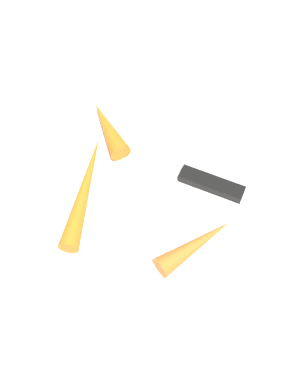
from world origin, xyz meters
TOP-DOWN VIEW (x-y plane):
  - ground_plane at (0.00, 0.00)m, footprint 1.40×1.40m
  - cutting_board at (0.00, 0.00)m, footprint 0.36×0.26m
  - knife at (-0.05, 0.07)m, footprint 0.03×0.20m
  - carrot_longest at (0.04, -0.07)m, footprint 0.18×0.07m
  - carrot_medium at (0.05, 0.10)m, footprint 0.11×0.08m
  - carrot_shortest at (-0.06, -0.09)m, footprint 0.08×0.09m

SIDE VIEW (x-z plane):
  - ground_plane at x=0.00m, z-range 0.00..0.00m
  - cutting_board at x=0.00m, z-range 0.00..0.01m
  - knife at x=-0.05m, z-range 0.01..0.02m
  - carrot_longest at x=0.04m, z-range 0.01..0.04m
  - carrot_medium at x=0.05m, z-range 0.01..0.04m
  - carrot_shortest at x=-0.06m, z-range 0.01..0.04m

